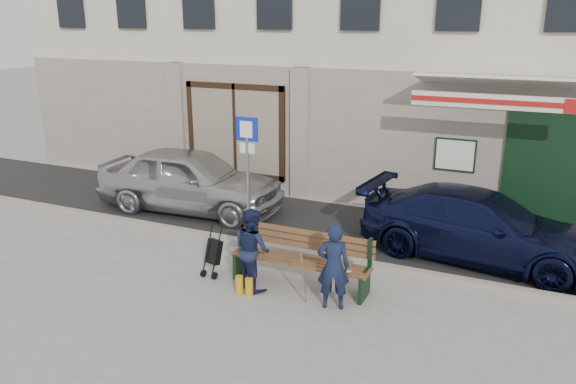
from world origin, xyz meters
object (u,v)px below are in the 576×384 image
Objects in this scene: car_silver at (191,180)px; bench at (298,260)px; car_navy at (479,226)px; stroller at (214,253)px; woman at (252,249)px; parking_sign at (247,160)px; man at (333,266)px.

car_silver is 4.57m from bench.
car_navy is at bearing 42.43° from bench.
bench is at bearing 24.17° from stroller.
car_navy reaches higher than bench.
woman is at bearing -149.55° from bench.
parking_sign is 2.11m from stroller.
woman is 1.51× the size of stroller.
car_silver is at bearing 95.95° from car_navy.
parking_sign reaches higher than car_silver.
woman is at bearing -136.65° from car_silver.
car_silver reaches higher than stroller.
car_navy is 1.75× the size of parking_sign.
man reaches higher than bench.
bench is at bearing -119.67° from woman.
car_navy is 3.18× the size of man.
car_silver is 3.60m from stroller.
woman reaches higher than stroller.
car_silver is at bearing -51.35° from man.
stroller is at bearing -83.57° from parking_sign.
car_silver reaches higher than man.
parking_sign is at bearing -121.03° from car_silver.
parking_sign is 2.74× the size of stroller.
bench is at bearing -40.74° from parking_sign.
man reaches higher than car_navy.
car_silver is 4.28m from woman.
man is 1.51× the size of stroller.
car_silver is at bearing -12.95° from woman.
stroller is at bearing 129.55° from car_navy.
car_navy is 4.30m from woman.
woman is (-0.65, -0.38, 0.23)m from bench.
man is 2.33m from stroller.
bench is (3.80, -2.53, -0.28)m from car_silver.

